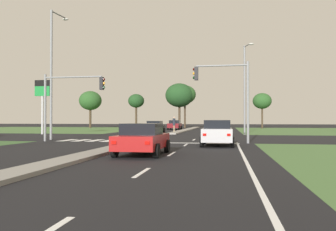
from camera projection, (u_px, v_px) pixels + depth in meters
ground_plane at (159, 138)px, 31.92m from camera, size 200.00×200.00×0.00m
grass_verge_far_left at (41, 129)px, 60.25m from camera, size 35.00×35.00×0.01m
median_island_near at (64, 161)px, 13.17m from camera, size 1.20×22.00×0.14m
median_island_far at (188, 129)px, 56.58m from camera, size 1.20×36.00×0.14m
lane_dash_second at (142, 173)px, 10.77m from camera, size 0.14×2.00×0.01m
lane_dash_third at (172, 154)px, 16.69m from camera, size 0.14×2.00×0.01m
lane_dash_fourth at (186, 145)px, 22.61m from camera, size 0.14×2.00×0.01m
lane_dash_fifth at (194, 140)px, 28.53m from camera, size 0.14×2.00×0.01m
edge_line_right at (247, 163)px, 13.04m from camera, size 0.14×24.00×0.01m
stop_bar_near at (193, 143)px, 24.39m from camera, size 6.40×0.50×0.01m
crosswalk_bar_near at (68, 140)px, 27.83m from camera, size 0.70×2.80×0.01m
crosswalk_bar_second at (81, 140)px, 27.64m from camera, size 0.70×2.80×0.01m
crosswalk_bar_third at (95, 140)px, 27.46m from camera, size 0.70×2.80×0.01m
crosswalk_bar_fourth at (109, 141)px, 27.27m from camera, size 0.70×2.80×0.01m
crosswalk_bar_fifth at (123, 141)px, 27.08m from camera, size 0.70×2.80×0.01m
car_silver_near at (217, 133)px, 21.95m from camera, size 2.02×4.35×1.62m
car_maroon_second at (175, 125)px, 57.64m from camera, size 2.07×4.38×1.56m
car_red_fourth at (143, 139)px, 16.23m from camera, size 2.07×4.26×1.47m
car_black_fifth at (155, 127)px, 41.21m from camera, size 1.99×4.32×1.50m
traffic_signal_near_right at (228, 88)px, 24.44m from camera, size 3.94×0.32×5.72m
traffic_signal_near_left at (68, 94)px, 26.39m from camera, size 4.89×0.32×5.13m
street_lamp_second at (53, 68)px, 28.83m from camera, size 0.63×2.29×10.72m
street_lamp_third at (245, 85)px, 37.75m from camera, size 0.98×1.99×9.72m
pedestrian_at_median at (174, 123)px, 43.24m from camera, size 0.34×0.34×1.89m
fuel_price_totem at (43, 95)px, 39.44m from camera, size 1.80×0.24×6.14m
treeline_near at (90, 101)px, 70.92m from camera, size 4.56×4.56×7.50m
treeline_second at (136, 101)px, 71.55m from camera, size 3.30×3.30×6.94m
treeline_third at (185, 95)px, 69.44m from camera, size 4.36×4.36×8.52m
treeline_fourth at (179, 95)px, 68.99m from camera, size 5.56×5.56×8.87m
treeline_fifth at (262, 101)px, 65.53m from camera, size 3.49×3.49×6.67m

